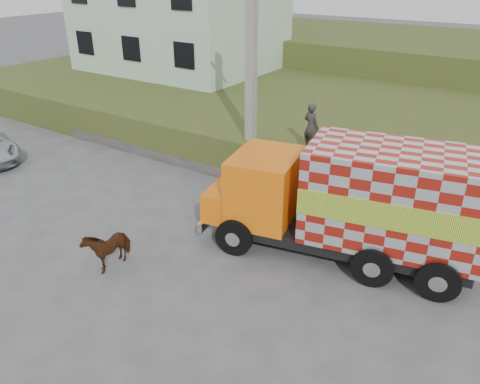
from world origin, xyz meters
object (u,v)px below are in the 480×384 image
Objects in this scene: utility_pole at (251,64)px; cow at (108,246)px; pedestrian at (311,127)px; cargo_truck at (353,201)px.

utility_pole reaches higher than cow.
pedestrian is (2.17, 0.23, -1.79)m from utility_pole.
pedestrian is at bearing 69.11° from cow.
cow is (-0.18, -6.56, -3.53)m from utility_pole.
utility_pole is 6.25× the size of cow.
utility_pole is 2.82m from pedestrian.
cargo_truck is 4.67× the size of pedestrian.
utility_pole reaches higher than cargo_truck.
cargo_truck is at bearing -29.59° from utility_pole.
utility_pole is 6.07m from cargo_truck.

